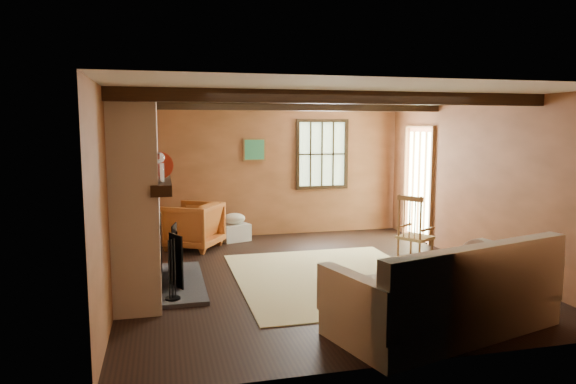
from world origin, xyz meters
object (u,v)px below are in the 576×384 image
object	(u,v)px
sofa	(448,298)
armchair	(192,226)
laundry_basket	(234,232)
rocking_chair	(414,235)
fireplace	(140,201)

from	to	relation	value
sofa	armchair	world-z (taller)	sofa
laundry_basket	armchair	world-z (taller)	armchair
rocking_chair	sofa	distance (m)	2.50
fireplace	laundry_basket	distance (m)	2.96
fireplace	sofa	size ratio (longest dim) A/B	0.95
rocking_chair	armchair	size ratio (longest dim) A/B	1.23
rocking_chair	laundry_basket	distance (m)	3.24
rocking_chair	laundry_basket	bearing A→B (deg)	14.99
rocking_chair	fireplace	bearing A→B (deg)	60.82
sofa	fireplace	bearing A→B (deg)	128.02
rocking_chair	sofa	xyz separation A→B (m)	(-0.85, -2.34, -0.10)
sofa	armchair	size ratio (longest dim) A/B	2.96
fireplace	armchair	size ratio (longest dim) A/B	2.83
rocking_chair	sofa	size ratio (longest dim) A/B	0.41
fireplace	laundry_basket	size ratio (longest dim) A/B	4.80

